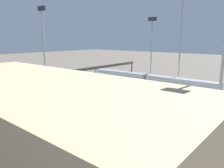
{
  "coord_description": "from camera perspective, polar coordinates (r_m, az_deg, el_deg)",
  "views": [
    {
      "loc": [
        -48.85,
        51.79,
        17.12
      ],
      "look_at": [
        -2.86,
        -2.32,
        2.5
      ],
      "focal_mm": 35.78,
      "sensor_mm": 36.0,
      "label": 1
    }
  ],
  "objects": [
    {
      "name": "track_bed_4",
      "position": [
        68.11,
        -7.21,
        -2.97
      ],
      "size": [
        140.0,
        2.8,
        0.12
      ],
      "primitive_type": "cube",
      "color": "#4C443D",
      "rests_on": "ground_plane"
    },
    {
      "name": "train_on_track_5",
      "position": [
        84.23,
        -20.99,
        0.62
      ],
      "size": [
        10.0,
        3.0,
        5.0
      ],
      "color": "gold",
      "rests_on": "ground_plane"
    },
    {
      "name": "light_mast_1",
      "position": [
        67.02,
        -17.13,
        10.63
      ],
      "size": [
        2.8,
        0.7,
        25.75
      ],
      "color": "#9EA0A5",
      "rests_on": "ground_plane"
    },
    {
      "name": "train_on_track_0",
      "position": [
        76.63,
        8.9,
        0.58
      ],
      "size": [
        47.2,
        3.0,
        5.0
      ],
      "color": "#B7BABF",
      "rests_on": "ground_plane"
    },
    {
      "name": "track_bed_3",
      "position": [
        71.46,
        -4.26,
        -2.21
      ],
      "size": [
        140.0,
        2.8,
        0.12
      ],
      "primitive_type": "cube",
      "color": "#4C443D",
      "rests_on": "ground_plane"
    },
    {
      "name": "track_bed_2",
      "position": [
        75.0,
        -1.58,
        -1.52
      ],
      "size": [
        140.0,
        2.8,
        0.12
      ],
      "primitive_type": "cube",
      "color": "#4C443D",
      "rests_on": "ground_plane"
    },
    {
      "name": "train_on_track_4",
      "position": [
        91.35,
        -19.91,
        1.42
      ],
      "size": [
        47.2,
        3.0,
        3.8
      ],
      "color": "#B7BABF",
      "rests_on": "ground_plane"
    },
    {
      "name": "signal_gantry",
      "position": [
        70.57,
        -1.83,
        3.84
      ],
      "size": [
        0.7,
        30.0,
        8.8
      ],
      "color": "#4C4742",
      "rests_on": "ground_plane"
    },
    {
      "name": "light_mast_0",
      "position": [
        77.9,
        10.08,
        10.3
      ],
      "size": [
        2.8,
        0.7,
        23.95
      ],
      "color": "#9EA0A5",
      "rests_on": "ground_plane"
    },
    {
      "name": "track_bed_0",
      "position": [
        82.53,
        3.07,
        -0.31
      ],
      "size": [
        140.0,
        2.8,
        0.12
      ],
      "primitive_type": "cube",
      "color": "#3D3833",
      "rests_on": "ground_plane"
    },
    {
      "name": "light_mast_2",
      "position": [
        73.12,
        17.2,
        12.51
      ],
      "size": [
        2.8,
        0.7,
        30.05
      ],
      "color": "#9EA0A5",
      "rests_on": "ground_plane"
    },
    {
      "name": "train_on_track_2",
      "position": [
        68.6,
        4.45,
        -1.06
      ],
      "size": [
        90.6,
        3.06,
        4.4
      ],
      "color": "#1E6B9E",
      "rests_on": "ground_plane"
    },
    {
      "name": "track_bed_5",
      "position": [
        64.97,
        -10.47,
        -3.79
      ],
      "size": [
        140.0,
        2.8,
        0.12
      ],
      "primitive_type": "cube",
      "color": "#3D3833",
      "rests_on": "ground_plane"
    },
    {
      "name": "maintenance_shed",
      "position": [
        33.73,
        -18.82,
        -8.58
      ],
      "size": [
        48.12,
        19.14,
        11.65
      ],
      "primitive_type": "cube",
      "color": "tan",
      "rests_on": "ground_plane"
    },
    {
      "name": "ground_plane",
      "position": [
        73.22,
        -2.88,
        -1.9
      ],
      "size": [
        400.0,
        400.0,
        0.0
      ],
      "primitive_type": "plane",
      "color": "#60594F"
    },
    {
      "name": "track_bed_1",
      "position": [
        78.69,
        0.86,
        -0.89
      ],
      "size": [
        140.0,
        2.8,
        0.12
      ],
      "primitive_type": "cube",
      "color": "#3D3833",
      "rests_on": "ground_plane"
    }
  ]
}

